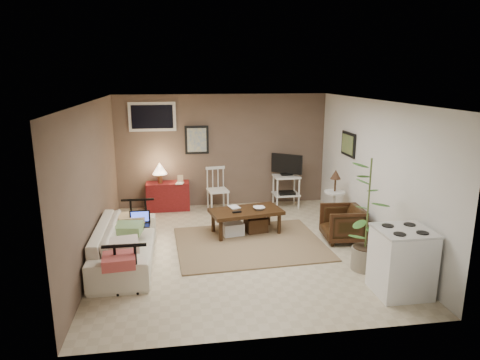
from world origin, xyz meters
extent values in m
plane|color=#C1B293|center=(0.00, 0.00, 0.00)|extent=(5.00, 5.00, 0.00)
cube|color=black|center=(-0.55, 2.48, 1.45)|extent=(0.50, 0.03, 0.60)
cube|color=black|center=(2.23, 1.05, 1.52)|extent=(0.03, 0.60, 0.45)
cube|color=silver|center=(-1.45, 2.48, 1.95)|extent=(0.96, 0.03, 0.60)
cube|color=#82634C|center=(0.20, 0.15, 0.01)|extent=(2.55, 2.09, 0.02)
cube|color=#331B0E|center=(0.21, 0.65, 0.42)|extent=(1.35, 0.87, 0.06)
cylinder|color=#331B0E|center=(-0.28, 0.31, 0.20)|extent=(0.07, 0.07, 0.40)
cylinder|color=#331B0E|center=(0.79, 0.51, 0.20)|extent=(0.07, 0.07, 0.40)
cylinder|color=#331B0E|center=(-0.37, 0.78, 0.20)|extent=(0.07, 0.07, 0.40)
cylinder|color=#331B0E|center=(0.70, 0.98, 0.20)|extent=(0.07, 0.07, 0.40)
cube|color=black|center=(0.02, 0.50, 0.47)|extent=(0.16, 0.08, 0.02)
cube|color=#432918|center=(0.39, 0.68, 0.15)|extent=(0.42, 0.38, 0.27)
cube|color=silver|center=(-0.05, 0.60, 0.13)|extent=(0.42, 0.38, 0.23)
imported|color=silver|center=(-1.80, -0.28, 0.41)|extent=(0.62, 2.11, 0.82)
cube|color=black|center=(-1.60, 0.02, 0.48)|extent=(0.32, 0.22, 0.02)
cube|color=black|center=(-1.60, 0.14, 0.59)|extent=(0.32, 0.02, 0.20)
cube|color=blue|center=(-1.60, 0.13, 0.59)|extent=(0.27, 0.00, 0.16)
cube|color=maroon|center=(-1.19, 2.29, 0.30)|extent=(0.89, 0.40, 0.59)
cylinder|color=#9A653B|center=(-1.34, 2.25, 0.69)|extent=(0.10, 0.10, 0.20)
cone|color=beige|center=(-1.34, 2.25, 0.91)|extent=(0.30, 0.30, 0.24)
cube|color=tan|center=(-0.92, 2.31, 0.66)|extent=(0.12, 0.02, 0.15)
cube|color=silver|center=(-0.16, 2.11, 0.43)|extent=(0.47, 0.47, 0.04)
cylinder|color=silver|center=(-0.30, 1.91, 0.20)|extent=(0.04, 0.04, 0.41)
cylinder|color=silver|center=(0.04, 1.96, 0.20)|extent=(0.04, 0.04, 0.41)
cylinder|color=silver|center=(-0.36, 2.25, 0.20)|extent=(0.04, 0.04, 0.41)
cylinder|color=silver|center=(-0.01, 2.31, 0.20)|extent=(0.04, 0.04, 0.41)
cube|color=silver|center=(-0.18, 2.29, 0.88)|extent=(0.41, 0.10, 0.06)
cube|color=silver|center=(1.33, 2.14, 0.67)|extent=(0.54, 0.44, 0.04)
cube|color=silver|center=(1.33, 2.14, 0.28)|extent=(0.54, 0.44, 0.03)
cylinder|color=silver|center=(1.09, 1.96, 0.35)|extent=(0.04, 0.04, 0.69)
cylinder|color=silver|center=(1.57, 1.96, 0.35)|extent=(0.04, 0.04, 0.69)
cylinder|color=silver|center=(1.09, 2.33, 0.35)|extent=(0.04, 0.04, 0.69)
cylinder|color=silver|center=(1.57, 2.33, 0.35)|extent=(0.04, 0.04, 0.69)
cube|color=black|center=(1.33, 2.14, 0.72)|extent=(0.25, 0.14, 0.03)
cube|color=black|center=(1.33, 2.14, 0.95)|extent=(0.58, 0.45, 0.41)
cube|color=#FFA263|center=(1.33, 2.14, 0.95)|extent=(0.48, 0.36, 0.34)
cube|color=black|center=(1.33, 2.10, 0.30)|extent=(0.35, 0.25, 0.10)
cylinder|color=silver|center=(1.96, 0.93, 0.01)|extent=(0.28, 0.28, 0.03)
cylinder|color=silver|center=(1.96, 0.93, 0.32)|extent=(0.06, 0.06, 0.60)
cylinder|color=silver|center=(1.96, 0.93, 0.63)|extent=(0.40, 0.40, 0.03)
cylinder|color=#331B0E|center=(1.96, 0.93, 0.77)|extent=(0.04, 0.04, 0.26)
cone|color=#3D2619|center=(1.96, 0.93, 0.97)|extent=(0.20, 0.20, 0.18)
imported|color=#331B0E|center=(1.80, 0.08, 0.33)|extent=(0.65, 0.69, 0.67)
cylinder|color=gray|center=(1.70, -1.04, 0.17)|extent=(0.38, 0.38, 0.34)
cylinder|color=#4C602D|center=(1.70, -1.04, 1.01)|extent=(0.03, 0.03, 1.32)
cube|color=white|center=(1.86, -1.78, 0.43)|extent=(0.66, 0.62, 0.85)
cube|color=silver|center=(1.86, -1.78, 0.87)|extent=(0.68, 0.64, 0.03)
cylinder|color=black|center=(1.70, -1.93, 0.89)|extent=(0.15, 0.15, 0.01)
cylinder|color=black|center=(2.01, -1.93, 0.89)|extent=(0.15, 0.15, 0.01)
cylinder|color=black|center=(1.70, -1.62, 0.89)|extent=(0.15, 0.15, 0.01)
cylinder|color=black|center=(2.01, -1.62, 0.89)|extent=(0.15, 0.15, 0.01)
imported|color=#331B0E|center=(0.44, 0.63, 0.55)|extent=(0.21, 0.07, 0.20)
imported|color=#331B0E|center=(-0.07, 0.79, 0.57)|extent=(0.17, 0.06, 0.24)
imported|color=#331B0E|center=(-1.02, 2.15, 0.70)|extent=(0.16, 0.05, 0.21)
camera|label=1|loc=(-0.97, -6.52, 2.80)|focal=32.00mm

